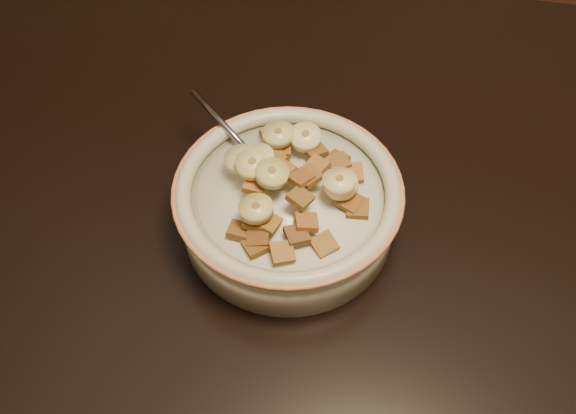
# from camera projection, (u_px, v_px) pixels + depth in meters

# --- Properties ---
(table) EXTENTS (1.43, 0.95, 0.04)m
(table) POSITION_uv_depth(u_px,v_px,m) (258.00, 242.00, 0.66)
(table) COLOR black
(table) RESTS_ON floor
(chair) EXTENTS (0.59, 0.59, 1.02)m
(chair) POSITION_uv_depth(u_px,v_px,m) (267.00, 15.00, 1.25)
(chair) COLOR black
(chair) RESTS_ON floor
(cereal_bowl) EXTENTS (0.21, 0.21, 0.05)m
(cereal_bowl) POSITION_uv_depth(u_px,v_px,m) (288.00, 210.00, 0.63)
(cereal_bowl) COLOR beige
(cereal_bowl) RESTS_ON table
(milk) EXTENTS (0.17, 0.17, 0.00)m
(milk) POSITION_uv_depth(u_px,v_px,m) (288.00, 194.00, 0.61)
(milk) COLOR silver
(milk) RESTS_ON cereal_bowl
(spoon) EXTENTS (0.06, 0.06, 0.01)m
(spoon) POSITION_uv_depth(u_px,v_px,m) (266.00, 171.00, 0.62)
(spoon) COLOR gray
(spoon) RESTS_ON cereal_bowl
(cereal_square_0) EXTENTS (0.02, 0.02, 0.01)m
(cereal_square_0) POSITION_uv_depth(u_px,v_px,m) (258.00, 236.00, 0.57)
(cereal_square_0) COLOR brown
(cereal_square_0) RESTS_ON milk
(cereal_square_1) EXTENTS (0.03, 0.03, 0.01)m
(cereal_square_1) POSITION_uv_depth(u_px,v_px,m) (272.00, 134.00, 0.65)
(cereal_square_1) COLOR brown
(cereal_square_1) RESTS_ON milk
(cereal_square_2) EXTENTS (0.02, 0.02, 0.01)m
(cereal_square_2) POSITION_uv_depth(u_px,v_px,m) (307.00, 222.00, 0.57)
(cereal_square_2) COLOR brown
(cereal_square_2) RESTS_ON milk
(cereal_square_3) EXTENTS (0.03, 0.03, 0.01)m
(cereal_square_3) POSITION_uv_depth(u_px,v_px,m) (256.00, 246.00, 0.57)
(cereal_square_3) COLOR brown
(cereal_square_3) RESTS_ON milk
(cereal_square_4) EXTENTS (0.03, 0.03, 0.01)m
(cereal_square_4) POSITION_uv_depth(u_px,v_px,m) (338.00, 163.00, 0.62)
(cereal_square_4) COLOR brown
(cereal_square_4) RESTS_ON milk
(cereal_square_5) EXTENTS (0.02, 0.02, 0.01)m
(cereal_square_5) POSITION_uv_depth(u_px,v_px,m) (284.00, 133.00, 0.65)
(cereal_square_5) COLOR brown
(cereal_square_5) RESTS_ON milk
(cereal_square_6) EXTENTS (0.03, 0.03, 0.01)m
(cereal_square_6) POSITION_uv_depth(u_px,v_px,m) (268.00, 222.00, 0.57)
(cereal_square_6) COLOR #97661D
(cereal_square_6) RESTS_ON milk
(cereal_square_7) EXTENTS (0.02, 0.02, 0.01)m
(cereal_square_7) POSITION_uv_depth(u_px,v_px,m) (256.00, 221.00, 0.57)
(cereal_square_7) COLOR brown
(cereal_square_7) RESTS_ON milk
(cereal_square_8) EXTENTS (0.03, 0.03, 0.01)m
(cereal_square_8) POSITION_uv_depth(u_px,v_px,m) (301.00, 178.00, 0.59)
(cereal_square_8) COLOR brown
(cereal_square_8) RESTS_ON milk
(cereal_square_9) EXTENTS (0.03, 0.03, 0.01)m
(cereal_square_9) POSITION_uv_depth(u_px,v_px,m) (324.00, 244.00, 0.57)
(cereal_square_9) COLOR olive
(cereal_square_9) RESTS_ON milk
(cereal_square_10) EXTENTS (0.03, 0.03, 0.01)m
(cereal_square_10) POSITION_uv_depth(u_px,v_px,m) (336.00, 159.00, 0.63)
(cereal_square_10) COLOR brown
(cereal_square_10) RESTS_ON milk
(cereal_square_11) EXTENTS (0.02, 0.02, 0.01)m
(cereal_square_11) POSITION_uv_depth(u_px,v_px,m) (358.00, 208.00, 0.59)
(cereal_square_11) COLOR brown
(cereal_square_11) RESTS_ON milk
(cereal_square_12) EXTENTS (0.03, 0.03, 0.01)m
(cereal_square_12) POSITION_uv_depth(u_px,v_px,m) (316.00, 166.00, 0.61)
(cereal_square_12) COLOR #9C642B
(cereal_square_12) RESTS_ON milk
(cereal_square_13) EXTENTS (0.03, 0.03, 0.01)m
(cereal_square_13) POSITION_uv_depth(u_px,v_px,m) (350.00, 201.00, 0.59)
(cereal_square_13) COLOR brown
(cereal_square_13) RESTS_ON milk
(cereal_square_14) EXTENTS (0.03, 0.03, 0.01)m
(cereal_square_14) POSITION_uv_depth(u_px,v_px,m) (283.00, 170.00, 0.60)
(cereal_square_14) COLOR brown
(cereal_square_14) RESTS_ON milk
(cereal_square_15) EXTENTS (0.02, 0.02, 0.01)m
(cereal_square_15) POSITION_uv_depth(u_px,v_px,m) (255.00, 184.00, 0.59)
(cereal_square_15) COLOR #9B5C31
(cereal_square_15) RESTS_ON milk
(cereal_square_16) EXTENTS (0.03, 0.03, 0.01)m
(cereal_square_16) POSITION_uv_depth(u_px,v_px,m) (300.00, 198.00, 0.58)
(cereal_square_16) COLOR brown
(cereal_square_16) RESTS_ON milk
(cereal_square_17) EXTENTS (0.03, 0.03, 0.01)m
(cereal_square_17) POSITION_uv_depth(u_px,v_px,m) (282.00, 252.00, 0.56)
(cereal_square_17) COLOR #9C6023
(cereal_square_17) RESTS_ON milk
(cereal_square_18) EXTENTS (0.02, 0.02, 0.01)m
(cereal_square_18) POSITION_uv_depth(u_px,v_px,m) (281.00, 143.00, 0.63)
(cereal_square_18) COLOR brown
(cereal_square_18) RESTS_ON milk
(cereal_square_19) EXTENTS (0.02, 0.02, 0.01)m
(cereal_square_19) POSITION_uv_depth(u_px,v_px,m) (239.00, 230.00, 0.58)
(cereal_square_19) COLOR brown
(cereal_square_19) RESTS_ON milk
(cereal_square_20) EXTENTS (0.02, 0.02, 0.01)m
(cereal_square_20) POSITION_uv_depth(u_px,v_px,m) (353.00, 173.00, 0.61)
(cereal_square_20) COLOR olive
(cereal_square_20) RESTS_ON milk
(cereal_square_21) EXTENTS (0.03, 0.03, 0.01)m
(cereal_square_21) POSITION_uv_depth(u_px,v_px,m) (297.00, 235.00, 0.57)
(cereal_square_21) COLOR brown
(cereal_square_21) RESTS_ON milk
(cereal_square_22) EXTENTS (0.03, 0.03, 0.01)m
(cereal_square_22) POSITION_uv_depth(u_px,v_px,m) (315.00, 150.00, 0.63)
(cereal_square_22) COLOR brown
(cereal_square_22) RESTS_ON milk
(cereal_square_23) EXTENTS (0.02, 0.02, 0.01)m
(cereal_square_23) POSITION_uv_depth(u_px,v_px,m) (281.00, 150.00, 0.63)
(cereal_square_23) COLOR brown
(cereal_square_23) RESTS_ON milk
(cereal_square_24) EXTENTS (0.03, 0.03, 0.01)m
(cereal_square_24) POSITION_uv_depth(u_px,v_px,m) (309.00, 176.00, 0.60)
(cereal_square_24) COLOR brown
(cereal_square_24) RESTS_ON milk
(cereal_square_25) EXTENTS (0.03, 0.03, 0.01)m
(cereal_square_25) POSITION_uv_depth(u_px,v_px,m) (273.00, 155.00, 0.62)
(cereal_square_25) COLOR brown
(cereal_square_25) RESTS_ON milk
(banana_slice_0) EXTENTS (0.04, 0.04, 0.02)m
(banana_slice_0) POSITION_uv_depth(u_px,v_px,m) (341.00, 185.00, 0.59)
(banana_slice_0) COLOR #FEEA9B
(banana_slice_0) RESTS_ON milk
(banana_slice_1) EXTENTS (0.04, 0.04, 0.02)m
(banana_slice_1) POSITION_uv_depth(u_px,v_px,m) (305.00, 137.00, 0.62)
(banana_slice_1) COLOR #FFE9AC
(banana_slice_1) RESTS_ON milk
(banana_slice_2) EXTENTS (0.03, 0.03, 0.01)m
(banana_slice_2) POSITION_uv_depth(u_px,v_px,m) (252.00, 164.00, 0.59)
(banana_slice_2) COLOR #DFC86B
(banana_slice_2) RESTS_ON milk
(banana_slice_3) EXTENTS (0.04, 0.04, 0.02)m
(banana_slice_3) POSITION_uv_depth(u_px,v_px,m) (272.00, 174.00, 0.58)
(banana_slice_3) COLOR #E8D470
(banana_slice_3) RESTS_ON milk
(banana_slice_4) EXTENTS (0.04, 0.04, 0.01)m
(banana_slice_4) POSITION_uv_depth(u_px,v_px,m) (256.00, 209.00, 0.57)
(banana_slice_4) COLOR #D7B66D
(banana_slice_4) RESTS_ON milk
(banana_slice_5) EXTENTS (0.04, 0.04, 0.01)m
(banana_slice_5) POSITION_uv_depth(u_px,v_px,m) (339.00, 182.00, 0.58)
(banana_slice_5) COLOR #F4D592
(banana_slice_5) RESTS_ON milk
(banana_slice_6) EXTENTS (0.04, 0.04, 0.01)m
(banana_slice_6) POSITION_uv_depth(u_px,v_px,m) (258.00, 158.00, 0.60)
(banana_slice_6) COLOR #FFF5A8
(banana_slice_6) RESTS_ON milk
(banana_slice_7) EXTENTS (0.04, 0.04, 0.01)m
(banana_slice_7) POSITION_uv_depth(u_px,v_px,m) (241.00, 159.00, 0.60)
(banana_slice_7) COLOR beige
(banana_slice_7) RESTS_ON milk
(banana_slice_8) EXTENTS (0.04, 0.04, 0.01)m
(banana_slice_8) POSITION_uv_depth(u_px,v_px,m) (278.00, 134.00, 0.62)
(banana_slice_8) COLOR beige
(banana_slice_8) RESTS_ON milk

